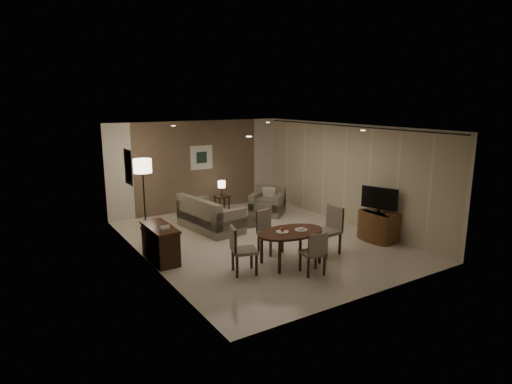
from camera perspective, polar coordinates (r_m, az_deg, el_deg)
room_shell at (r=10.36m, az=-0.59°, el=1.28°), size 5.50×7.00×2.70m
taupe_accent at (r=13.05m, az=-7.70°, el=3.48°), size 3.96×0.03×2.70m
curtain_wall at (r=11.68m, az=11.75°, el=2.14°), size 0.08×6.70×2.58m
curtain_rod at (r=11.52m, az=12.04°, el=8.61°), size 0.03×6.80×0.03m
art_back_frame at (r=13.03m, az=-7.29°, el=4.59°), size 0.72×0.03×0.72m
art_back_canvas at (r=13.02m, az=-7.26°, el=4.58°), size 0.34×0.01×0.34m
art_left_frame at (r=9.93m, az=-16.62°, el=3.21°), size 0.03×0.60×0.80m
art_left_canvas at (r=9.93m, az=-16.54°, el=3.22°), size 0.01×0.46×0.64m
downlight_nl at (r=7.59m, az=-0.94°, el=7.40°), size 0.10×0.10×0.01m
downlight_nr at (r=9.34m, az=14.07°, el=7.97°), size 0.10×0.10×0.01m
downlight_fl at (r=10.82m, az=-10.97°, el=8.67°), size 0.10×0.10×0.01m
downlight_fr at (r=12.12m, az=1.61°, el=9.26°), size 0.10×0.10×0.01m
console_desk at (r=9.23m, az=-12.63°, el=-6.70°), size 0.48×1.20×0.75m
telephone at (r=8.83m, az=-12.10°, el=-4.65°), size 0.20×0.14×0.09m
tv_cabinet at (r=10.69m, az=16.00°, el=-4.38°), size 0.48×0.90×0.70m
flat_tv at (r=10.51m, az=16.14°, el=-0.90°), size 0.36×0.85×0.60m
dining_table at (r=8.90m, az=4.64°, el=-7.37°), size 1.47×0.92×0.69m
chair_near at (r=8.41m, az=7.54°, el=-7.99°), size 0.49×0.49×0.86m
chair_far at (r=9.43m, az=1.96°, el=-5.37°), size 0.53×0.53×0.94m
chair_left at (r=8.35m, az=-1.56°, el=-7.73°), size 0.57×0.57×0.95m
chair_right at (r=9.48m, az=9.41°, el=-5.13°), size 0.54×0.54×1.04m
plate_a at (r=8.72m, az=3.53°, el=-5.32°), size 0.26×0.26×0.02m
plate_b at (r=8.87m, az=6.02°, el=-5.05°), size 0.26×0.26×0.02m
fruit_apple at (r=8.70m, az=3.54°, el=-4.98°), size 0.09×0.09×0.09m
napkin at (r=8.87m, az=6.02°, el=-4.90°), size 0.12×0.08×0.03m
round_rug at (r=11.83m, az=-1.61°, el=-4.01°), size 1.20×1.20×0.01m
sofa at (r=11.15m, az=-6.10°, el=-2.81°), size 1.96×1.18×0.87m
armchair at (r=12.50m, az=1.51°, el=-1.25°), size 1.22×1.23×0.80m
side_table at (r=12.87m, az=-4.56°, el=-1.58°), size 0.39×0.39×0.50m
table_lamp at (r=12.76m, az=-4.60°, el=0.60°), size 0.22×0.22×0.50m
floor_lamp at (r=11.43m, az=-14.71°, el=-0.29°), size 0.46×0.46×1.84m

